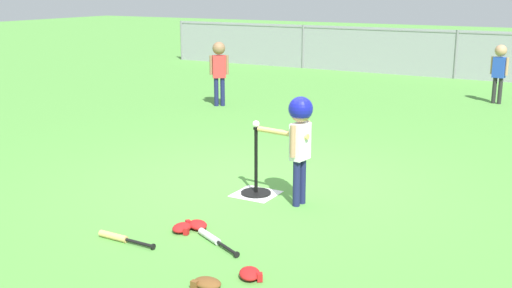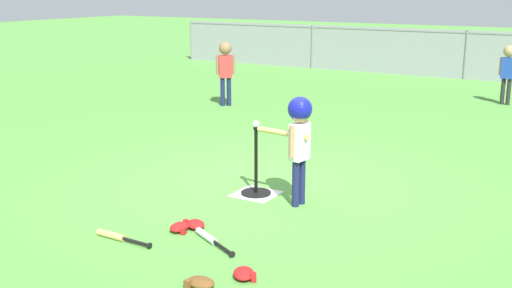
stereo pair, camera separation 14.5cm
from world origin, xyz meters
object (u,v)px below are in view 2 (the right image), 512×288
Objects in this scene: baseball_on_tee at (256,124)px; spare_bat_silver at (210,238)px; batting_tee at (256,183)px; glove_by_plate at (195,224)px; glove_tossed_aside at (180,227)px; spare_bat_wood at (116,236)px; fielder_deep_right at (225,65)px; glove_outfield_drop at (244,274)px; batter_child at (299,129)px; glove_near_bats at (200,282)px; fielder_deep_left at (508,67)px.

spare_bat_silver is at bearing -76.38° from baseball_on_tee.
batting_tee reaches higher than glove_by_plate.
batting_tee reaches higher than glove_tossed_aside.
batting_tee reaches higher than spare_bat_wood.
fielder_deep_right is 6.39m from spare_bat_wood.
fielder_deep_right is (-3.09, 4.07, 0.64)m from batting_tee.
baseball_on_tee is 0.30× the size of glove_tossed_aside.
batting_tee reaches higher than glove_outfield_drop.
batter_child is 0.94× the size of fielder_deep_right.
glove_outfield_drop is (4.03, -5.81, -0.72)m from fielder_deep_right.
glove_outfield_drop reaches higher than spare_bat_wood.
glove_tossed_aside is at bearing -60.30° from fielder_deep_right.
spare_bat_silver is at bearing -9.87° from glove_tossed_aside.
baseball_on_tee is 0.07× the size of batter_child.
glove_by_plate is at bearing 58.84° from glove_tossed_aside.
spare_bat_wood is (2.68, -5.76, -0.73)m from fielder_deep_right.
baseball_on_tee reaches higher than glove_tossed_aside.
glove_outfield_drop is (0.62, -0.44, 0.01)m from spare_bat_silver.
baseball_on_tee is 2.28m from glove_near_bats.
batting_tee is 1.98m from glove_outfield_drop.
baseball_on_tee is 0.07× the size of fielder_deep_left.
spare_bat_wood is at bearing -127.69° from glove_tossed_aside.
glove_by_plate is 1.23× the size of glove_near_bats.
glove_outfield_drop is (1.35, -0.05, 0.01)m from spare_bat_wood.
glove_by_plate is (0.02, -1.11, -0.73)m from baseball_on_tee.
fielder_deep_left is 1.92× the size of spare_bat_silver.
glove_by_plate reaches higher than spare_bat_silver.
fielder_deep_right is at bearing 131.21° from batter_child.
glove_outfield_drop is (0.94, -1.74, -0.73)m from baseball_on_tee.
batter_child is at bearing 63.71° from glove_by_plate.
baseball_on_tee is at bearing 87.19° from glove_tossed_aside.
spare_bat_wood is 1.20m from glove_near_bats.
fielder_deep_left is at bearing 86.35° from glove_near_bats.
glove_by_plate and glove_outfield_drop have the same top height.
batting_tee is 0.62× the size of fielder_deep_right.
fielder_deep_left reaches higher than spare_bat_silver.
baseball_on_tee is 0.27× the size of glove_by_plate.
glove_by_plate is (-0.30, 0.19, 0.01)m from spare_bat_silver.
glove_tossed_aside is at bearing -92.81° from baseball_on_tee.
fielder_deep_right is at bearing 120.95° from glove_by_plate.
fielder_deep_left is 8.09m from glove_by_plate.
glove_by_plate is 1.17m from glove_near_bats.
batter_child reaches higher than fielder_deep_left.
glove_near_bats is (0.21, -1.96, -0.75)m from batter_child.
glove_near_bats is (0.74, -2.03, -0.73)m from baseball_on_tee.
batter_child is at bearing 63.15° from glove_tossed_aside.
fielder_deep_left reaches higher than glove_by_plate.
batter_child reaches higher than glove_by_plate.
glove_outfield_drop is at bearing -61.63° from baseball_on_tee.
batting_tee is at bearing 118.37° from glove_outfield_drop.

